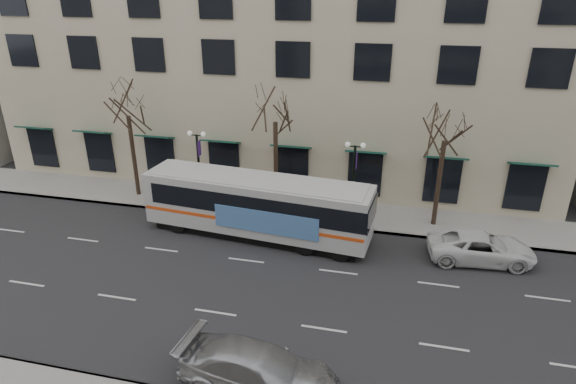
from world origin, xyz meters
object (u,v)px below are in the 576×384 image
(tree_far_left, at_px, (126,102))
(silver_car, at_px, (259,371))
(lamp_post_right, at_px, (354,178))
(city_bus, at_px, (258,205))
(tree_far_mid, at_px, (275,107))
(white_pickup, at_px, (481,247))
(tree_far_right, at_px, (447,125))
(lamp_post_left, at_px, (199,165))

(tree_far_left, distance_m, silver_car, 20.84)
(lamp_post_right, relative_size, city_bus, 0.38)
(tree_far_mid, distance_m, silver_car, 16.49)
(lamp_post_right, distance_m, silver_car, 14.65)
(tree_far_left, xyz_separation_m, silver_car, (13.25, -15.00, -5.82))
(tree_far_left, distance_m, white_pickup, 23.31)
(tree_far_right, height_order, lamp_post_right, tree_far_right)
(tree_far_mid, relative_size, city_bus, 0.63)
(tree_far_left, xyz_separation_m, tree_far_mid, (10.00, 0.00, 0.21))
(tree_far_right, bearing_deg, white_pickup, -57.71)
(city_bus, bearing_deg, tree_far_right, 25.15)
(tree_far_left, xyz_separation_m, tree_far_right, (20.00, 0.00, -0.28))
(tree_far_right, height_order, lamp_post_left, tree_far_right)
(lamp_post_left, relative_size, white_pickup, 0.94)
(tree_far_left, height_order, tree_far_mid, tree_far_mid)
(lamp_post_right, bearing_deg, lamp_post_left, 180.00)
(lamp_post_left, bearing_deg, tree_far_mid, 6.85)
(tree_far_mid, height_order, silver_car, tree_far_mid)
(tree_far_left, xyz_separation_m, white_pickup, (22.26, -3.57, -5.93))
(tree_far_mid, distance_m, city_bus, 6.10)
(tree_far_left, relative_size, tree_far_right, 1.03)
(silver_car, bearing_deg, tree_far_mid, 18.77)
(lamp_post_left, height_order, white_pickup, lamp_post_left)
(white_pickup, bearing_deg, lamp_post_left, 75.08)
(tree_far_right, relative_size, lamp_post_right, 1.55)
(tree_far_mid, relative_size, lamp_post_left, 1.64)
(silver_car, xyz_separation_m, white_pickup, (9.01, 11.43, -0.10))
(tree_far_right, xyz_separation_m, lamp_post_right, (-4.99, -0.60, -3.48))
(lamp_post_left, relative_size, city_bus, 0.38)
(tree_far_left, distance_m, tree_far_right, 20.00)
(tree_far_mid, relative_size, lamp_post_right, 1.64)
(lamp_post_left, bearing_deg, silver_car, -60.23)
(white_pickup, bearing_deg, tree_far_left, 75.74)
(city_bus, xyz_separation_m, silver_car, (3.38, -11.42, -1.10))
(tree_far_left, height_order, lamp_post_right, tree_far_left)
(lamp_post_right, xyz_separation_m, white_pickup, (7.25, -2.97, -2.17))
(lamp_post_left, height_order, city_bus, lamp_post_left)
(tree_far_mid, xyz_separation_m, tree_far_right, (10.00, -0.00, -0.48))
(tree_far_right, relative_size, silver_car, 1.33)
(tree_far_mid, bearing_deg, silver_car, -77.79)
(tree_far_mid, relative_size, white_pickup, 1.54)
(tree_far_left, distance_m, lamp_post_left, 6.29)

